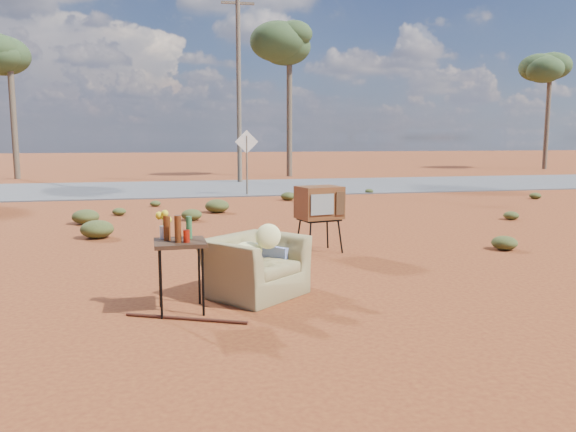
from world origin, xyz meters
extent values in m
plane|color=brown|center=(0.00, 0.00, 0.00)|extent=(140.00, 140.00, 0.00)
cube|color=#565659|center=(0.00, 15.00, 0.02)|extent=(140.00, 7.00, 0.04)
imported|color=olive|center=(-0.20, -0.06, 0.49)|extent=(1.32, 1.26, 0.97)
ellipsoid|color=#F5F296|center=(-0.27, -0.05, 0.56)|extent=(0.35, 0.35, 0.21)
ellipsoid|color=#F5F296|center=(-0.04, -0.17, 0.75)|extent=(0.31, 0.15, 0.31)
cube|color=#203596|center=(0.13, 0.35, 0.28)|extent=(0.82, 0.85, 0.57)
cube|color=black|center=(1.29, 2.30, 0.57)|extent=(0.71, 0.60, 0.03)
cylinder|color=black|center=(1.06, 2.02, 0.28)|extent=(0.04, 0.04, 0.57)
cylinder|color=black|center=(1.62, 2.15, 0.28)|extent=(0.04, 0.04, 0.57)
cylinder|color=black|center=(0.96, 2.45, 0.28)|extent=(0.04, 0.04, 0.57)
cylinder|color=black|center=(1.52, 2.58, 0.28)|extent=(0.04, 0.04, 0.57)
cube|color=brown|center=(1.29, 2.30, 0.85)|extent=(0.80, 0.68, 0.54)
cube|color=gray|center=(1.26, 2.00, 0.85)|extent=(0.41, 0.11, 0.34)
cube|color=#472D19|center=(1.59, 2.08, 0.85)|extent=(0.16, 0.05, 0.38)
cube|color=#352113|center=(-1.10, -0.52, 0.78)|extent=(0.57, 0.57, 0.04)
cylinder|color=black|center=(-1.32, -0.75, 0.39)|extent=(0.03, 0.03, 0.78)
cylinder|color=black|center=(-0.88, -0.74, 0.39)|extent=(0.03, 0.03, 0.78)
cylinder|color=black|center=(-1.33, -0.31, 0.39)|extent=(0.03, 0.03, 0.78)
cylinder|color=black|center=(-0.89, -0.29, 0.39)|extent=(0.03, 0.03, 0.78)
cylinder|color=#4D200C|center=(-1.24, -0.47, 0.95)|extent=(0.08, 0.08, 0.29)
cylinder|color=#4D200C|center=(-1.12, -0.61, 0.96)|extent=(0.07, 0.07, 0.31)
cylinder|color=#285E30|center=(-1.00, -0.41, 0.94)|extent=(0.07, 0.07, 0.27)
cylinder|color=#B01E0E|center=(-1.03, -0.63, 0.88)|extent=(0.07, 0.07, 0.15)
cylinder|color=silver|center=(-1.28, -0.36, 0.88)|extent=(0.09, 0.09, 0.16)
ellipsoid|color=yellow|center=(-1.28, -0.36, 1.05)|extent=(0.18, 0.18, 0.13)
cylinder|color=#451C12|center=(-1.07, -0.85, 0.02)|extent=(1.26, 0.61, 0.04)
cylinder|color=brown|center=(1.50, 12.00, 1.00)|extent=(0.06, 0.06, 2.00)
cube|color=silver|center=(1.50, 12.00, 1.80)|extent=(0.78, 0.04, 0.78)
cylinder|color=brown|center=(-8.00, 22.00, 3.00)|extent=(0.28, 0.28, 6.00)
ellipsoid|color=#384E28|center=(-8.00, 22.00, 5.50)|extent=(3.20, 3.20, 2.20)
cylinder|color=brown|center=(5.00, 21.00, 3.50)|extent=(0.28, 0.28, 7.00)
ellipsoid|color=#384E28|center=(5.00, 21.00, 6.50)|extent=(3.20, 3.20, 2.20)
cylinder|color=brown|center=(22.00, 24.00, 3.25)|extent=(0.28, 0.28, 6.50)
ellipsoid|color=#384E28|center=(22.00, 24.00, 6.00)|extent=(3.20, 3.20, 2.20)
cylinder|color=brown|center=(2.00, 17.50, 4.00)|extent=(0.20, 0.20, 8.00)
cube|color=brown|center=(2.00, 17.50, 7.50)|extent=(1.40, 0.10, 0.10)
ellipsoid|color=#474F22|center=(4.50, 1.80, 0.12)|extent=(0.44, 0.44, 0.24)
ellipsoid|color=#474F22|center=(-3.00, 6.50, 0.17)|extent=(0.60, 0.60, 0.33)
ellipsoid|color=#474F22|center=(6.80, 5.00, 0.10)|extent=(0.36, 0.36, 0.20)
ellipsoid|color=#474F22|center=(3.20, 8.00, 0.11)|extent=(0.40, 0.40, 0.22)
ellipsoid|color=#474F22|center=(-1.50, 9.50, 0.08)|extent=(0.30, 0.30, 0.17)
camera|label=1|loc=(-1.27, -6.73, 1.93)|focal=35.00mm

